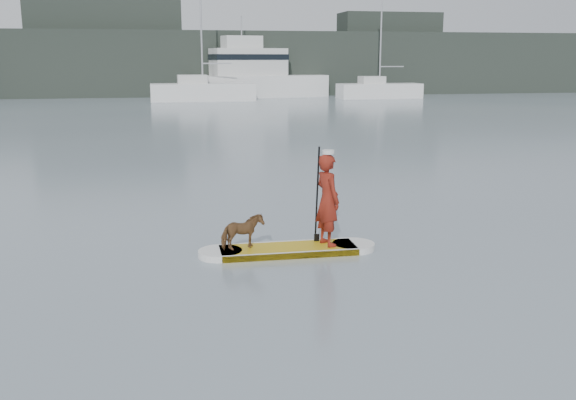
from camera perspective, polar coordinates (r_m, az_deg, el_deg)
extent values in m
plane|color=slate|center=(12.15, 15.65, -4.78)|extent=(140.00, 140.00, 0.00)
cube|color=gold|center=(11.85, 0.00, -4.44)|extent=(2.51, 0.83, 0.12)
cylinder|color=silver|center=(11.69, -6.05, -4.75)|extent=(0.80, 0.80, 0.12)
cylinder|color=silver|center=(12.13, 5.83, -4.10)|extent=(0.80, 0.80, 0.12)
cube|color=silver|center=(12.20, -0.32, -3.94)|extent=(2.50, 0.09, 0.12)
cube|color=silver|center=(11.50, 0.34, -4.97)|extent=(2.50, 0.09, 0.12)
imported|color=maroon|center=(11.77, 3.54, 0.01)|extent=(0.56, 0.71, 1.70)
cylinder|color=silver|center=(11.61, 3.60, 4.28)|extent=(0.22, 0.22, 0.07)
imported|color=#54331C|center=(11.62, -4.09, -2.86)|extent=(0.83, 0.56, 0.64)
cylinder|color=black|center=(11.97, 2.60, 0.38)|extent=(0.04, 0.30, 1.89)
cube|color=black|center=(12.20, 2.56, -3.76)|extent=(0.10, 0.02, 0.32)
cube|color=white|center=(54.87, -7.57, 9.48)|extent=(8.65, 2.77, 1.44)
cube|color=silver|center=(54.77, -8.51, 10.57)|extent=(2.44, 1.90, 0.72)
cylinder|color=#B7B7BC|center=(54.91, -7.76, 16.01)|extent=(0.14, 0.14, 11.09)
cylinder|color=#B7B7BC|center=(54.92, -6.33, 11.98)|extent=(2.46, 0.13, 0.10)
cube|color=white|center=(58.57, 8.12, 9.58)|extent=(7.46, 2.57, 1.30)
cube|color=silver|center=(58.27, 7.45, 10.54)|extent=(2.11, 1.73, 0.65)
cylinder|color=#B7B7BC|center=(58.55, 8.28, 14.83)|extent=(0.13, 0.13, 9.44)
cylinder|color=#B7B7BC|center=(58.90, 9.22, 11.63)|extent=(2.22, 0.14, 0.09)
cube|color=white|center=(59.95, -2.41, 10.07)|extent=(12.50, 5.86, 1.97)
cube|color=silver|center=(59.51, -3.55, 12.15)|extent=(7.04, 4.14, 2.40)
cube|color=silver|center=(59.33, -4.14, 13.83)|extent=(3.68, 2.63, 1.09)
cube|color=black|center=(59.51, -3.55, 12.57)|extent=(7.17, 4.23, 0.49)
cylinder|color=#B7B7BC|center=(59.39, -4.16, 15.20)|extent=(0.11, 0.11, 1.75)
cube|color=black|center=(63.54, -6.58, 11.96)|extent=(90.00, 6.00, 6.00)
cube|color=black|center=(64.48, -15.82, 12.92)|extent=(14.00, 4.00, 9.00)
cube|color=black|center=(68.43, 8.90, 12.77)|extent=(10.00, 4.00, 8.00)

